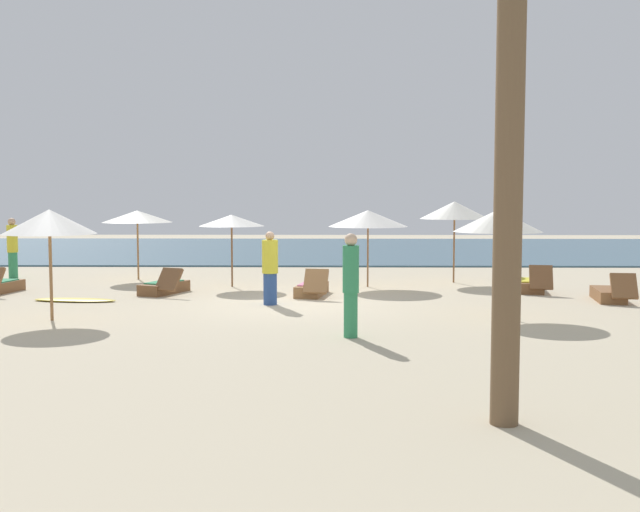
# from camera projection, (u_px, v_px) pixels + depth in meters

# --- Properties ---
(ground_plane) EXTENTS (60.00, 60.00, 0.00)m
(ground_plane) POSITION_uv_depth(u_px,v_px,m) (290.00, 304.00, 17.69)
(ground_plane) COLOR beige
(ocean_water) EXTENTS (48.00, 16.00, 0.06)m
(ocean_water) POSITION_uv_depth(u_px,v_px,m) (311.00, 250.00, 34.63)
(ocean_water) COLOR #3D6075
(ocean_water) RESTS_ON ground_plane
(umbrella_1) EXTENTS (1.83, 1.83, 2.23)m
(umbrella_1) POSITION_uv_depth(u_px,v_px,m) (49.00, 222.00, 15.30)
(umbrella_1) COLOR olive
(umbrella_1) RESTS_ON ground_plane
(umbrella_2) EXTENTS (1.96, 1.96, 2.32)m
(umbrella_2) POSITION_uv_depth(u_px,v_px,m) (455.00, 210.00, 21.91)
(umbrella_2) COLOR brown
(umbrella_2) RESTS_ON ground_plane
(umbrella_3) EXTENTS (1.77, 1.77, 1.97)m
(umbrella_3) POSITION_uv_depth(u_px,v_px,m) (232.00, 221.00, 20.92)
(umbrella_3) COLOR brown
(umbrella_3) RESTS_ON ground_plane
(umbrella_4) EXTENTS (2.15, 2.15, 2.09)m
(umbrella_4) POSITION_uv_depth(u_px,v_px,m) (368.00, 218.00, 20.88)
(umbrella_4) COLOR brown
(umbrella_4) RESTS_ON ground_plane
(umbrella_5) EXTENTS (1.82, 1.82, 2.21)m
(umbrella_5) POSITION_uv_depth(u_px,v_px,m) (498.00, 221.00, 15.90)
(umbrella_5) COLOR brown
(umbrella_5) RESTS_ON ground_plane
(umbrella_7) EXTENTS (2.05, 2.05, 2.04)m
(umbrella_7) POSITION_uv_depth(u_px,v_px,m) (137.00, 217.00, 22.74)
(umbrella_7) COLOR olive
(umbrella_7) RESTS_ON ground_plane
(lounger_0) EXTENTS (0.84, 1.74, 0.72)m
(lounger_0) POSITION_uv_depth(u_px,v_px,m) (610.00, 294.00, 18.24)
(lounger_0) COLOR brown
(lounger_0) RESTS_ON ground_plane
(lounger_3) EXTENTS (1.18, 1.78, 0.70)m
(lounger_3) POSITION_uv_depth(u_px,v_px,m) (165.00, 287.00, 19.58)
(lounger_3) COLOR brown
(lounger_3) RESTS_ON ground_plane
(lounger_4) EXTENTS (0.83, 1.71, 0.74)m
(lounger_4) POSITION_uv_depth(u_px,v_px,m) (531.00, 285.00, 19.99)
(lounger_4) COLOR brown
(lounger_4) RESTS_ON ground_plane
(lounger_5) EXTENTS (0.87, 1.74, 0.72)m
(lounger_5) POSITION_uv_depth(u_px,v_px,m) (312.00, 289.00, 19.22)
(lounger_5) COLOR olive
(lounger_5) RESTS_ON ground_plane
(person_0) EXTENTS (0.40, 0.40, 1.81)m
(person_0) POSITION_uv_depth(u_px,v_px,m) (13.00, 247.00, 23.11)
(person_0) COLOR #338C59
(person_0) RESTS_ON ground_plane
(person_2) EXTENTS (0.50, 0.50, 1.68)m
(person_2) POSITION_uv_depth(u_px,v_px,m) (270.00, 268.00, 17.59)
(person_2) COLOR #2D4C8C
(person_2) RESTS_ON ground_plane
(person_4) EXTENTS (0.41, 0.41, 1.84)m
(person_4) POSITION_uv_depth(u_px,v_px,m) (351.00, 284.00, 13.56)
(person_4) COLOR #338C59
(person_4) RESTS_ON ground_plane
(surfboard) EXTENTS (2.04, 0.75, 0.07)m
(surfboard) POSITION_uv_depth(u_px,v_px,m) (75.00, 300.00, 18.20)
(surfboard) COLOR gold
(surfboard) RESTS_ON ground_plane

